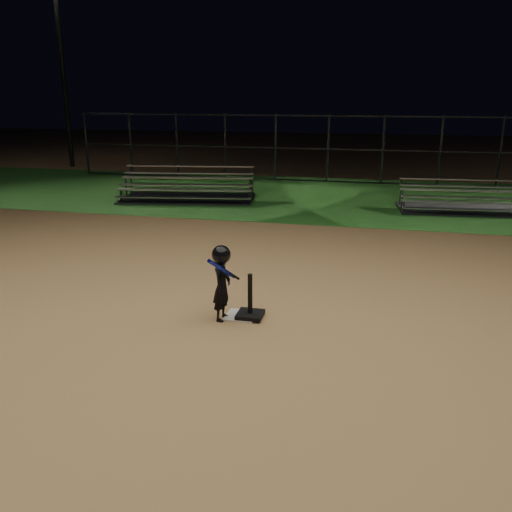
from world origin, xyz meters
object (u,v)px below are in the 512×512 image
at_px(child_batter, 222,281).
at_px(light_pole_left, 60,53).
at_px(home_plate, 241,315).
at_px(bleacher_right, 462,205).
at_px(bleacher_left, 188,193).
at_px(batting_tee, 250,309).

height_order(child_batter, light_pole_left, light_pole_left).
bearing_deg(home_plate, bleacher_right, 63.65).
bearing_deg(child_batter, light_pole_left, 43.53).
height_order(home_plate, child_batter, child_batter).
relative_size(home_plate, light_pole_left, 0.05).
distance_m(bleacher_left, bleacher_right, 8.23).
xyz_separation_m(bleacher_left, bleacher_right, (8.23, 0.14, -0.03)).
xyz_separation_m(batting_tee, bleacher_right, (4.14, 8.67, 0.04)).
distance_m(batting_tee, bleacher_right, 9.61).
bearing_deg(bleacher_right, light_pole_left, 154.35).
distance_m(batting_tee, bleacher_left, 9.47).
bearing_deg(bleacher_right, child_batter, -121.69).
relative_size(batting_tee, light_pole_left, 0.08).
distance_m(child_batter, bleacher_right, 9.92).
relative_size(child_batter, light_pole_left, 0.14).
relative_size(bleacher_left, bleacher_right, 1.22).
bearing_deg(light_pole_left, batting_tee, -50.94).
xyz_separation_m(bleacher_right, light_pole_left, (-16.28, 6.29, 4.77)).
relative_size(batting_tee, bleacher_left, 0.15).
height_order(batting_tee, bleacher_left, bleacher_left).
bearing_deg(child_batter, bleacher_right, -21.54).
distance_m(bleacher_right, light_pole_left, 18.10).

